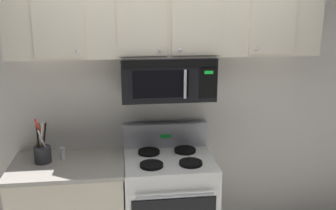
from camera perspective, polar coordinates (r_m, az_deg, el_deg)
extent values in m
cube|color=silver|center=(3.53, -0.60, 1.27)|extent=(5.20, 0.10, 2.70)
cube|color=white|center=(3.53, 0.15, -14.56)|extent=(0.76, 0.64, 0.90)
cylinder|color=#B7BABF|center=(3.08, 1.00, -13.13)|extent=(0.61, 0.03, 0.03)
cube|color=#B7BABF|center=(3.55, -0.43, -4.40)|extent=(0.76, 0.07, 0.22)
cube|color=#19D83F|center=(3.52, -0.36, -4.59)|extent=(0.10, 0.00, 0.04)
cylinder|color=black|center=(3.18, -2.42, -8.73)|extent=(0.19, 0.19, 0.02)
cylinder|color=black|center=(3.22, 3.33, -8.44)|extent=(0.19, 0.19, 0.02)
cylinder|color=black|center=(3.44, -2.81, -6.85)|extent=(0.19, 0.19, 0.02)
cylinder|color=black|center=(3.47, 2.50, -6.60)|extent=(0.19, 0.19, 0.02)
cube|color=black|center=(3.25, -0.12, 4.09)|extent=(0.76, 0.39, 0.35)
cube|color=black|center=(3.03, 0.34, 5.97)|extent=(0.73, 0.01, 0.06)
cube|color=black|center=(3.05, -1.07, 3.06)|extent=(0.49, 0.01, 0.25)
cube|color=black|center=(3.05, -1.06, 3.06)|extent=(0.44, 0.01, 0.22)
cube|color=black|center=(3.11, 5.93, 3.23)|extent=(0.14, 0.01, 0.25)
cube|color=#19D83F|center=(3.09, 5.99, 4.75)|extent=(0.07, 0.00, 0.03)
cylinder|color=#B7BABF|center=(3.05, 2.52, 3.06)|extent=(0.02, 0.02, 0.23)
cube|color=beige|center=(3.22, -0.19, 12.07)|extent=(2.50, 0.33, 0.55)
cube|color=beige|center=(3.06, -15.73, 11.35)|extent=(0.38, 0.01, 0.51)
sphere|color=#B7BABF|center=(3.05, -13.06, 7.63)|extent=(0.03, 0.03, 0.03)
cube|color=beige|center=(3.03, -3.82, 11.85)|extent=(0.38, 0.01, 0.51)
sphere|color=#B7BABF|center=(3.05, -1.27, 8.02)|extent=(0.03, 0.03, 0.03)
cube|color=beige|center=(3.08, 4.16, 11.90)|extent=(0.38, 0.01, 0.51)
sphere|color=#B7BABF|center=(3.07, 1.73, 8.06)|extent=(0.03, 0.03, 0.03)
cube|color=beige|center=(3.26, 15.14, 11.60)|extent=(0.38, 0.01, 0.51)
sphere|color=#B7BABF|center=(3.22, 12.81, 8.04)|extent=(0.03, 0.03, 0.03)
cube|color=#9E998E|center=(3.35, -14.44, -8.48)|extent=(0.93, 0.65, 0.03)
cylinder|color=#2D2D33|center=(3.39, -17.83, -6.89)|extent=(0.14, 0.14, 0.14)
cylinder|color=red|center=(3.34, -18.05, -4.35)|extent=(0.08, 0.06, 0.31)
cylinder|color=#BCBCC1|center=(3.33, -17.79, -5.20)|extent=(0.07, 0.03, 0.22)
cylinder|color=black|center=(3.34, -17.61, -4.63)|extent=(0.06, 0.03, 0.27)
cylinder|color=#A87A47|center=(3.35, -17.97, -4.73)|extent=(0.03, 0.04, 0.26)
cylinder|color=olive|center=(3.36, -18.52, -4.60)|extent=(0.07, 0.06, 0.27)
cylinder|color=tan|center=(3.35, -17.95, -4.65)|extent=(0.09, 0.03, 0.27)
cylinder|color=black|center=(3.34, -18.44, -4.75)|extent=(0.03, 0.04, 0.26)
cylinder|color=silver|center=(3.33, -17.99, -4.59)|extent=(0.07, 0.08, 0.29)
cylinder|color=white|center=(3.41, -15.09, -6.99)|extent=(0.05, 0.05, 0.09)
cylinder|color=#B7BABF|center=(3.39, -15.15, -6.17)|extent=(0.04, 0.04, 0.02)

